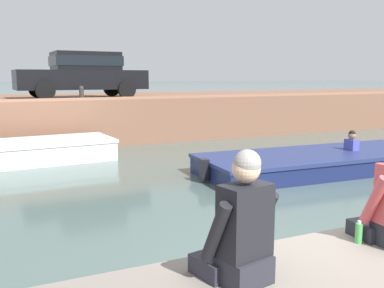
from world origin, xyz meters
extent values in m
plane|color=#4C605B|center=(0.00, 5.17, 0.00)|extent=(400.00, 400.00, 0.00)
cube|color=brown|center=(0.00, 13.34, 0.75)|extent=(60.00, 6.00, 1.50)
cube|color=#9F6C52|center=(0.00, 10.46, 1.54)|extent=(60.00, 0.24, 0.08)
cube|color=white|center=(-2.65, 8.76, 0.24)|extent=(4.95, 2.13, 0.48)
cube|color=white|center=(-2.65, 8.76, 0.52)|extent=(5.02, 2.20, 0.08)
cube|color=brown|center=(-2.29, 8.79, 0.42)|extent=(0.36, 1.60, 0.06)
cube|color=navy|center=(3.89, 4.77, 0.18)|extent=(6.00, 2.32, 0.36)
cube|color=navy|center=(3.89, 4.77, 0.40)|extent=(6.06, 2.39, 0.08)
cube|color=brown|center=(3.45, 4.79, 0.30)|extent=(0.32, 1.86, 0.06)
cube|color=black|center=(0.84, 4.90, 0.28)|extent=(0.17, 0.21, 0.45)
cube|color=#4C51B2|center=(4.78, 4.73, 0.48)|extent=(0.21, 0.33, 0.44)
sphere|color=#A37556|center=(4.78, 4.73, 0.80)|extent=(0.19, 0.19, 0.19)
sphere|color=black|center=(4.78, 4.73, 0.84)|extent=(0.17, 0.17, 0.17)
cube|color=black|center=(-0.37, 11.88, 2.12)|extent=(4.30, 1.87, 0.64)
cube|color=black|center=(-0.20, 11.89, 2.74)|extent=(2.18, 1.57, 0.60)
cube|color=black|center=(-0.20, 11.89, 2.74)|extent=(2.26, 1.61, 0.33)
cylinder|color=black|center=(-1.64, 10.96, 1.80)|extent=(0.61, 0.21, 0.60)
cylinder|color=black|center=(-1.71, 12.69, 1.80)|extent=(0.61, 0.21, 0.60)
cylinder|color=black|center=(0.98, 11.07, 1.80)|extent=(0.61, 0.21, 0.60)
cylinder|color=black|center=(0.91, 12.80, 1.80)|extent=(0.61, 0.21, 0.60)
cylinder|color=#2D2B28|center=(-0.61, 10.59, 1.67)|extent=(0.14, 0.14, 0.35)
sphere|color=#2D2B28|center=(-0.61, 10.59, 1.87)|extent=(0.15, 0.15, 0.15)
cube|color=#282833|center=(-1.57, -0.57, 0.87)|extent=(0.39, 0.34, 0.20)
cube|color=#282833|center=(-1.61, -0.35, 0.84)|extent=(0.49, 0.40, 0.14)
cube|color=black|center=(-1.57, -0.57, 1.23)|extent=(0.40, 0.29, 0.52)
cylinder|color=black|center=(-1.36, -0.48, 1.18)|extent=(0.14, 0.30, 0.47)
cylinder|color=black|center=(-1.79, -0.56, 1.18)|extent=(0.14, 0.30, 0.47)
sphere|color=beige|center=(-1.57, -0.57, 1.60)|extent=(0.20, 0.20, 0.20)
sphere|color=gray|center=(-1.56, -0.58, 1.64)|extent=(0.19, 0.19, 0.19)
cube|color=#282833|center=(0.02, -0.30, 0.84)|extent=(0.46, 0.35, 0.14)
cylinder|color=#C64C51|center=(-0.21, -0.46, 1.18)|extent=(0.11, 0.29, 0.47)
cylinder|color=#4CB259|center=(-0.26, -0.36, 0.86)|extent=(0.06, 0.06, 0.18)
cylinder|color=white|center=(-0.26, -0.36, 0.96)|extent=(0.04, 0.04, 0.02)
camera|label=1|loc=(-3.10, -3.00, 2.22)|focal=40.00mm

